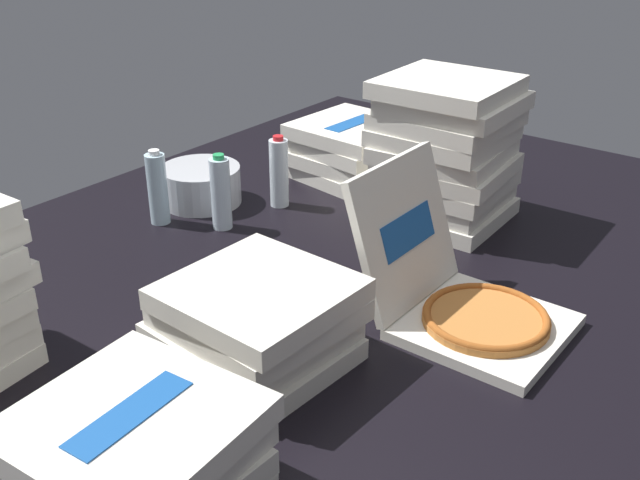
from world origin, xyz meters
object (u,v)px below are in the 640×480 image
at_px(pizza_stack_center_far, 446,150).
at_px(water_bottle_0, 221,193).
at_px(pizza_stack_right_mid, 354,150).
at_px(pizza_stack_right_near, 256,323).
at_px(ice_bucket, 201,185).
at_px(water_bottle_1, 279,173).
at_px(open_pizza_box, 460,295).
at_px(pizza_stack_left_mid, 131,460).
at_px(water_bottle_2, 158,188).

xyz_separation_m(pizza_stack_center_far, water_bottle_0, (-0.49, 0.51, -0.11)).
distance_m(pizza_stack_center_far, pizza_stack_right_mid, 0.47).
xyz_separation_m(pizza_stack_right_mid, water_bottle_0, (-0.62, 0.07, 0.02)).
xyz_separation_m(pizza_stack_right_near, pizza_stack_center_far, (0.97, 0.06, 0.13)).
relative_size(pizza_stack_center_far, water_bottle_0, 1.87).
height_order(ice_bucket, water_bottle_1, water_bottle_1).
distance_m(open_pizza_box, ice_bucket, 1.07).
xyz_separation_m(pizza_stack_left_mid, pizza_stack_right_near, (0.46, 0.12, -0.00)).
bearing_deg(pizza_stack_center_far, pizza_stack_left_mid, -172.65).
bearing_deg(ice_bucket, pizza_stack_center_far, -60.96).
bearing_deg(pizza_stack_right_near, water_bottle_0, 50.44).
relative_size(pizza_stack_right_mid, water_bottle_1, 1.74).
xyz_separation_m(water_bottle_0, water_bottle_1, (0.25, -0.03, 0.00)).
bearing_deg(water_bottle_2, pizza_stack_right_near, -116.51).
bearing_deg(pizza_stack_center_far, water_bottle_1, 117.33).
relative_size(open_pizza_box, pizza_stack_center_far, 1.08).
distance_m(pizza_stack_left_mid, pizza_stack_center_far, 1.45).
xyz_separation_m(pizza_stack_right_near, ice_bucket, (0.57, 0.77, -0.04)).
bearing_deg(water_bottle_2, open_pizza_box, -87.17).
distance_m(pizza_stack_right_near, pizza_stack_center_far, 0.98).
bearing_deg(water_bottle_0, open_pizza_box, -92.81).
distance_m(pizza_stack_right_mid, water_bottle_2, 0.76).
height_order(open_pizza_box, pizza_stack_left_mid, open_pizza_box).
height_order(open_pizza_box, pizza_stack_center_far, pizza_stack_center_far).
xyz_separation_m(ice_bucket, water_bottle_1, (0.14, -0.23, 0.05)).
distance_m(ice_bucket, water_bottle_2, 0.20).
distance_m(open_pizza_box, water_bottle_1, 0.88).
distance_m(pizza_stack_left_mid, water_bottle_0, 1.16).
relative_size(pizza_stack_left_mid, ice_bucket, 1.50).
xyz_separation_m(open_pizza_box, water_bottle_0, (0.04, 0.86, 0.04)).
bearing_deg(pizza_stack_left_mid, water_bottle_1, 29.44).
distance_m(pizza_stack_center_far, water_bottle_0, 0.72).
bearing_deg(pizza_stack_center_far, water_bottle_2, 130.24).
distance_m(pizza_stack_right_near, ice_bucket, 0.96).
relative_size(water_bottle_1, water_bottle_2, 1.00).
bearing_deg(pizza_stack_right_mid, pizza_stack_right_near, -155.35).
bearing_deg(pizza_stack_center_far, open_pizza_box, -146.74).
relative_size(pizza_stack_left_mid, water_bottle_2, 1.65).
bearing_deg(pizza_stack_right_mid, open_pizza_box, -129.81).
relative_size(pizza_stack_left_mid, water_bottle_0, 1.65).
bearing_deg(ice_bucket, water_bottle_1, -57.49).
bearing_deg(pizza_stack_right_mid, water_bottle_2, 160.11).
bearing_deg(ice_bucket, pizza_stack_left_mid, -139.27).
distance_m(pizza_stack_left_mid, pizza_stack_right_mid, 1.67).
distance_m(ice_bucket, water_bottle_1, 0.27).
bearing_deg(open_pizza_box, ice_bucket, 82.23).
bearing_deg(water_bottle_1, water_bottle_2, 147.76).
relative_size(pizza_stack_right_mid, water_bottle_0, 1.74).
height_order(open_pizza_box, pizza_stack_right_near, open_pizza_box).
height_order(pizza_stack_right_mid, water_bottle_1, water_bottle_1).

